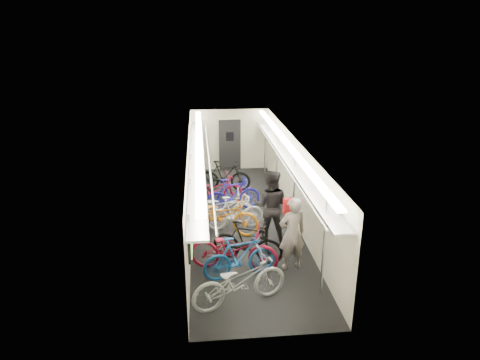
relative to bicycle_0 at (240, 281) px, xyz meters
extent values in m
plane|color=black|center=(0.48, 3.94, -0.53)|extent=(10.00, 10.00, 0.00)
plane|color=white|center=(0.48, 3.94, 1.87)|extent=(10.00, 10.00, 0.00)
plane|color=beige|center=(-1.02, 3.94, 0.67)|extent=(0.00, 10.00, 10.00)
plane|color=beige|center=(1.98, 3.94, 0.67)|extent=(0.00, 10.00, 10.00)
plane|color=beige|center=(0.48, 8.94, 0.67)|extent=(3.00, 0.00, 3.00)
plane|color=beige|center=(0.48, -1.06, 0.67)|extent=(3.00, 0.00, 3.00)
cube|color=black|center=(-0.98, 0.74, 0.72)|extent=(0.06, 1.10, 0.80)
cube|color=#70BD52|center=(-0.94, 0.74, 0.72)|extent=(0.02, 0.96, 0.66)
cube|color=black|center=(-0.98, 2.94, 0.72)|extent=(0.06, 1.10, 0.80)
cube|color=#70BD52|center=(-0.94, 2.94, 0.72)|extent=(0.02, 0.96, 0.66)
cube|color=black|center=(-0.98, 5.14, 0.72)|extent=(0.06, 1.10, 0.80)
cube|color=#70BD52|center=(-0.94, 5.14, 0.72)|extent=(0.02, 0.96, 0.66)
cube|color=black|center=(-0.98, 7.34, 0.72)|extent=(0.06, 1.10, 0.80)
cube|color=#70BD52|center=(-0.94, 7.34, 0.72)|extent=(0.02, 0.96, 0.66)
cube|color=yellow|center=(-0.97, 1.84, 0.77)|extent=(0.02, 0.22, 0.30)
cube|color=yellow|center=(-0.97, 4.04, 0.77)|extent=(0.02, 0.22, 0.30)
cube|color=yellow|center=(-0.97, 6.24, 0.77)|extent=(0.02, 0.22, 0.30)
cube|color=black|center=(0.48, 8.88, 0.47)|extent=(0.85, 0.08, 2.00)
cube|color=#999BA0|center=(-0.80, 3.94, 1.39)|extent=(0.40, 9.70, 0.05)
cube|color=#999BA0|center=(1.76, 3.94, 1.39)|extent=(0.40, 9.70, 0.05)
cylinder|color=silver|center=(-0.47, 3.94, 1.49)|extent=(0.04, 9.70, 0.04)
cylinder|color=silver|center=(1.43, 3.94, 1.49)|extent=(0.04, 9.70, 0.04)
cube|color=white|center=(-0.72, 3.94, 1.81)|extent=(0.18, 9.60, 0.04)
cube|color=white|center=(1.68, 3.94, 1.81)|extent=(0.18, 9.60, 0.04)
cylinder|color=silver|center=(1.73, 0.14, 0.67)|extent=(0.05, 0.05, 2.38)
cylinder|color=silver|center=(1.73, 2.94, 0.67)|extent=(0.05, 0.05, 2.38)
cylinder|color=silver|center=(1.73, 5.44, 0.67)|extent=(0.05, 0.05, 2.38)
cylinder|color=silver|center=(1.73, 7.94, 0.67)|extent=(0.05, 0.05, 2.38)
imported|color=#A0A2A5|center=(0.00, 0.00, 0.00)|extent=(2.15, 1.32, 1.07)
imported|color=#1B56A2|center=(0.10, 0.99, -0.02)|extent=(1.78, 0.85, 1.03)
imported|color=maroon|center=(0.00, 1.32, 0.01)|extent=(2.18, 1.20, 1.08)
imported|color=black|center=(0.35, 1.67, -0.01)|extent=(1.79, 1.11, 1.04)
imported|color=orange|center=(-0.19, 3.22, 0.02)|extent=(2.22, 1.37, 1.10)
imported|color=white|center=(0.22, 3.50, -0.04)|extent=(1.68, 0.66, 0.98)
imported|color=silver|center=(-0.16, 3.87, -0.04)|extent=(1.91, 0.74, 0.99)
imported|color=#1E1BA3|center=(0.26, 4.75, -0.01)|extent=(1.82, 0.84, 1.06)
imported|color=#9F1136|center=(-0.32, 5.19, -0.03)|extent=(2.04, 1.14, 1.01)
imported|color=black|center=(0.12, 6.52, 0.00)|extent=(1.84, 0.82, 1.07)
imported|color=slate|center=(1.33, 1.28, 0.35)|extent=(0.72, 0.54, 1.77)
imported|color=black|center=(1.08, 2.78, 0.43)|extent=(1.10, 0.96, 1.92)
cube|color=#A81015|center=(1.38, 1.96, 0.75)|extent=(0.27, 0.16, 0.38)
camera|label=1|loc=(-0.72, -7.36, 4.76)|focal=32.00mm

